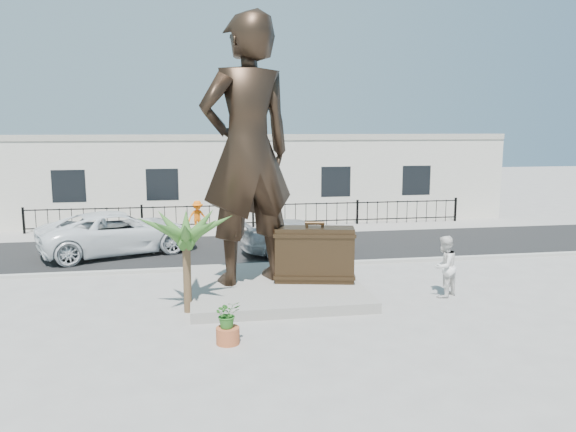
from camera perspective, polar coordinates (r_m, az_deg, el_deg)
name	(u,v)px	position (r m, az deg, el deg)	size (l,w,h in m)	color
ground	(299,305)	(16.39, 1.17, -9.07)	(100.00, 100.00, 0.00)	#9E9991
street	(265,247)	(24.03, -2.37, -3.16)	(40.00, 7.00, 0.01)	black
curb	(277,266)	(20.64, -1.15, -5.06)	(40.00, 0.25, 0.12)	#A5A399
far_sidewalk	(255,230)	(27.93, -3.39, -1.43)	(40.00, 2.50, 0.02)	#9E9991
plinth	(275,287)	(17.68, -1.34, -7.19)	(5.20, 5.20, 0.30)	gray
fence	(253,216)	(28.61, -3.57, 0.02)	(22.00, 0.10, 1.20)	black
building	(245,177)	(32.56, -4.37, 3.96)	(28.00, 7.00, 4.40)	silver
statue	(247,151)	(17.17, -4.17, 6.62)	(2.97, 1.95, 8.15)	black
suitcase	(314,254)	(17.55, 2.70, -3.92)	(2.44, 0.78, 1.72)	#352516
tourist	(444,266)	(17.61, 15.58, -4.96)	(0.91, 0.71, 1.87)	white
car_white	(119,232)	(23.66, -16.82, -1.61)	(2.85, 6.19, 1.72)	white
car_silver	(299,237)	(22.76, 1.11, -2.10)	(1.90, 4.67, 1.35)	#A9ABAE
worker	(198,217)	(27.46, -9.18, -0.06)	(0.99, 0.57, 1.54)	orange
palm_tree	(188,312)	(16.09, -10.11, -9.57)	(1.80, 1.80, 3.20)	#2F5920
planter	(228,336)	(13.69, -6.13, -11.98)	(0.56, 0.56, 0.40)	#AD542D
shrub	(227,314)	(13.51, -6.17, -9.88)	(0.60, 0.52, 0.66)	#2C6A22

